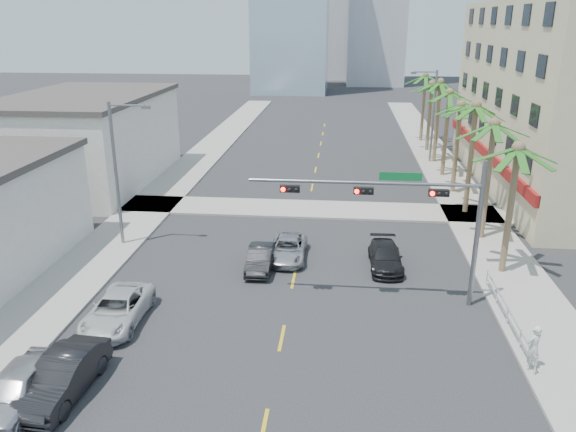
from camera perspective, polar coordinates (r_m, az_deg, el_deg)
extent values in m
plane|color=#262628|center=(22.48, -1.78, -17.60)|extent=(260.00, 260.00, 0.00)
cube|color=gray|center=(41.26, 18.68, -0.73)|extent=(4.00, 120.00, 0.15)
cube|color=gray|center=(42.63, -14.50, 0.33)|extent=(4.00, 120.00, 0.15)
cube|color=gray|center=(42.08, 2.00, 0.71)|extent=(80.00, 4.00, 0.15)
cube|color=maroon|center=(50.40, 19.31, 6.21)|extent=(0.30, 28.00, 0.80)
cube|color=beige|center=(51.73, -19.77, 7.16)|extent=(11.00, 18.00, 7.20)
cylinder|color=slate|center=(28.42, 18.62, -2.12)|extent=(0.24, 0.24, 7.20)
cylinder|color=slate|center=(26.85, 7.71, 3.37)|extent=(11.00, 0.16, 0.16)
cube|color=#0C662D|center=(26.88, 11.37, 3.95)|extent=(2.00, 0.05, 0.40)
cube|color=black|center=(27.17, 15.08, 2.29)|extent=(0.95, 0.28, 0.32)
sphere|color=#FF0C05|center=(26.97, 14.46, 2.22)|extent=(0.22, 0.22, 0.22)
cube|color=black|center=(26.80, 7.68, 2.56)|extent=(0.95, 0.28, 0.32)
sphere|color=#FF0C05|center=(26.64, 7.00, 2.48)|extent=(0.22, 0.22, 0.22)
cube|color=black|center=(26.88, 0.20, 2.79)|extent=(0.95, 0.28, 0.32)
sphere|color=#FF0C05|center=(26.76, -0.51, 2.71)|extent=(0.22, 0.22, 0.22)
cylinder|color=brown|center=(32.73, 21.59, 0.32)|extent=(0.36, 0.36, 7.20)
cylinder|color=brown|center=(37.48, 19.59, 3.16)|extent=(0.36, 0.36, 7.56)
cylinder|color=brown|center=(42.34, 18.03, 5.35)|extent=(0.36, 0.36, 7.92)
cylinder|color=brown|center=(47.38, 16.73, 6.45)|extent=(0.36, 0.36, 7.20)
cylinder|color=brown|center=(52.35, 15.73, 7.91)|extent=(0.36, 0.36, 7.56)
cylinder|color=brown|center=(57.36, 14.90, 9.11)|extent=(0.36, 0.36, 7.92)
cylinder|color=brown|center=(62.49, 14.15, 9.63)|extent=(0.36, 0.36, 7.20)
cylinder|color=brown|center=(67.55, 13.56, 10.53)|extent=(0.36, 0.36, 7.56)
cylinder|color=slate|center=(35.75, -17.05, 3.88)|extent=(0.20, 0.20, 9.00)
cylinder|color=slate|center=(34.50, -16.03, 10.76)|extent=(2.20, 0.12, 0.12)
cube|color=slate|center=(34.13, -14.27, 10.66)|extent=(0.50, 0.25, 0.18)
cylinder|color=slate|center=(57.21, 14.54, 9.67)|extent=(0.20, 0.20, 9.00)
cylinder|color=slate|center=(56.54, 13.78, 14.02)|extent=(2.20, 0.12, 0.12)
cube|color=slate|center=(56.40, 12.64, 14.00)|extent=(0.50, 0.25, 0.18)
cylinder|color=silver|center=(28.23, 21.41, -9.44)|extent=(0.08, 8.00, 0.08)
cylinder|color=silver|center=(28.07, 21.50, -8.81)|extent=(0.08, 8.00, 0.08)
cylinder|color=silver|center=(24.98, 23.79, -13.89)|extent=(0.08, 0.08, 1.00)
cylinder|color=silver|center=(26.59, 22.51, -11.58)|extent=(0.08, 0.08, 1.00)
cylinder|color=silver|center=(28.26, 21.40, -9.53)|extent=(0.08, 0.08, 1.00)
cylinder|color=silver|center=(29.96, 20.43, -7.71)|extent=(0.08, 0.08, 1.00)
cylinder|color=silver|center=(31.70, 19.56, -6.09)|extent=(0.08, 0.08, 1.00)
imported|color=silver|center=(23.59, -25.81, -15.48)|extent=(1.97, 4.67, 1.58)
imported|color=black|center=(23.60, -21.88, -14.85)|extent=(1.97, 4.89, 1.58)
imported|color=silver|center=(27.75, -16.94, -9.07)|extent=(2.35, 5.04, 1.40)
imported|color=black|center=(32.06, -2.84, -4.34)|extent=(1.46, 3.96, 1.29)
imported|color=#B8B7BD|center=(33.44, -0.01, -3.32)|extent=(2.11, 4.53, 1.26)
imported|color=black|center=(32.73, 9.87, -4.11)|extent=(1.92, 4.48, 1.29)
imported|color=silver|center=(25.04, 23.66, -12.11)|extent=(0.85, 0.77, 1.94)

